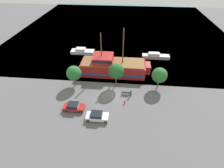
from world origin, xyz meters
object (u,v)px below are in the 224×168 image
object	(u,v)px
bench_promenade_east	(126,93)
pirate_ship	(113,66)
moored_boat_dockside	(155,56)
fire_hydrant	(125,102)
parked_car_curb_mid	(97,116)
parked_car_curb_front	(74,107)
moored_boat_outer	(82,51)
pedestrian_walking_near	(131,93)

from	to	relation	value
bench_promenade_east	pirate_ship	bearing A→B (deg)	113.95
moored_boat_dockside	fire_hydrant	size ratio (longest dim) A/B	10.19
parked_car_curb_mid	bench_promenade_east	world-z (taller)	parked_car_curb_mid
pirate_ship	parked_car_curb_mid	xyz separation A→B (m)	(-1.41, -15.89, -1.14)
moored_boat_dockside	parked_car_curb_mid	world-z (taller)	moored_boat_dockside
pirate_ship	parked_car_curb_front	distance (m)	15.29
pirate_ship	moored_boat_dockside	distance (m)	14.86
parked_car_curb_front	pirate_ship	bearing A→B (deg)	65.21
parked_car_curb_front	moored_boat_dockside	bearing A→B (deg)	51.46
fire_hydrant	bench_promenade_east	xyz separation A→B (m)	(0.16, 2.92, 0.03)
parked_car_curb_mid	fire_hydrant	distance (m)	6.80
pirate_ship	parked_car_curb_mid	world-z (taller)	pirate_ship
moored_boat_outer	parked_car_curb_mid	size ratio (longest dim) A/B	1.71
bench_promenade_east	pedestrian_walking_near	distance (m)	1.21
fire_hydrant	bench_promenade_east	size ratio (longest dim) A/B	0.44
pirate_ship	fire_hydrant	size ratio (longest dim) A/B	22.53
bench_promenade_east	parked_car_curb_front	bearing A→B (deg)	-151.19
parked_car_curb_front	bench_promenade_east	distance (m)	11.51
parked_car_curb_mid	bench_promenade_east	distance (m)	9.15
pedestrian_walking_near	moored_boat_outer	bearing A→B (deg)	128.56
moored_boat_outer	bench_promenade_east	world-z (taller)	moored_boat_outer
parked_car_curb_mid	pedestrian_walking_near	world-z (taller)	pedestrian_walking_near
parked_car_curb_mid	bench_promenade_east	size ratio (longest dim) A/B	2.34
parked_car_curb_front	pedestrian_walking_near	xyz separation A→B (m)	(11.15, 5.14, 0.12)
moored_boat_dockside	parked_car_curb_mid	bearing A→B (deg)	-117.95
pirate_ship	fire_hydrant	world-z (taller)	pirate_ship
parked_car_curb_mid	fire_hydrant	size ratio (longest dim) A/B	5.38
fire_hydrant	moored_boat_dockside	bearing A→B (deg)	67.76
moored_boat_dockside	bench_promenade_east	bearing A→B (deg)	-115.10
pirate_ship	pedestrian_walking_near	bearing A→B (deg)	-61.39
pedestrian_walking_near	parked_car_curb_front	bearing A→B (deg)	-155.26
pedestrian_walking_near	fire_hydrant	bearing A→B (deg)	-116.08
parked_car_curb_mid	fire_hydrant	bearing A→B (deg)	43.43
moored_boat_dockside	parked_car_curb_front	world-z (taller)	moored_boat_dockside
moored_boat_outer	fire_hydrant	world-z (taller)	moored_boat_outer
parked_car_curb_front	parked_car_curb_mid	size ratio (longest dim) A/B	0.99
moored_boat_dockside	pedestrian_walking_near	size ratio (longest dim) A/B	4.63
fire_hydrant	pedestrian_walking_near	bearing A→B (deg)	63.92
parked_car_curb_mid	pedestrian_walking_near	size ratio (longest dim) A/B	2.45
moored_boat_outer	parked_car_curb_front	world-z (taller)	moored_boat_outer
pirate_ship	moored_boat_outer	distance (m)	14.44
moored_boat_outer	bench_promenade_east	distance (m)	23.08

